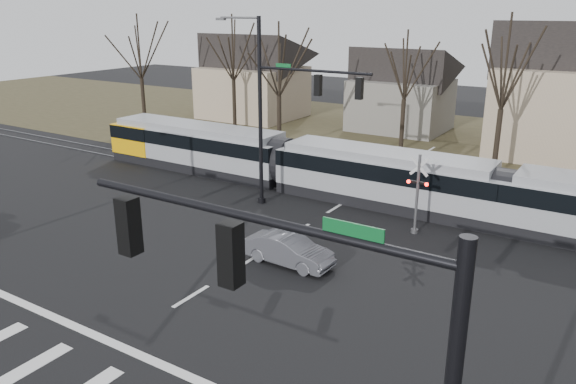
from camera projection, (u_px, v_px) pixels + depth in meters
The scene contains 14 objects.
ground at pixel (153, 319), 20.00m from camera, with size 140.00×140.00×0.00m, color black.
grass_verge at pixel (439, 145), 45.71m from camera, with size 140.00×28.00×0.01m, color #38331E.
crosswalk at pixel (56, 379), 16.79m from camera, with size 27.00×2.60×0.01m.
stop_line at pixel (114, 344), 18.56m from camera, with size 28.00×0.35×0.01m, color silver.
lane_dashes at pixel (352, 198), 32.85m from camera, with size 0.18×30.00×0.01m.
rail_pair at pixel (350, 198), 32.69m from camera, with size 90.00×1.52×0.06m.
tram at pixel (382, 175), 31.41m from camera, with size 40.77×3.03×3.09m.
sedan at pixel (289, 250), 24.17m from camera, with size 4.05×1.54×1.32m, color #52535A.
signal_pole_far at pixel (285, 106), 29.49m from camera, with size 9.28×0.44×10.20m.
rail_crossing_signal at pixel (417, 197), 27.15m from camera, with size 1.08×0.36×4.00m.
tree_row at pixel (445, 94), 38.32m from camera, with size 59.20×7.20×10.00m.
house_a at pixel (253, 73), 56.08m from camera, with size 9.72×8.64×8.60m.
house_b at pixel (402, 86), 50.22m from camera, with size 8.64×7.56×7.65m.
house_c at pixel (572, 86), 40.31m from camera, with size 10.80×8.64×10.10m.
Camera 1 is at (13.46, -12.30, 10.55)m, focal length 35.00 mm.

